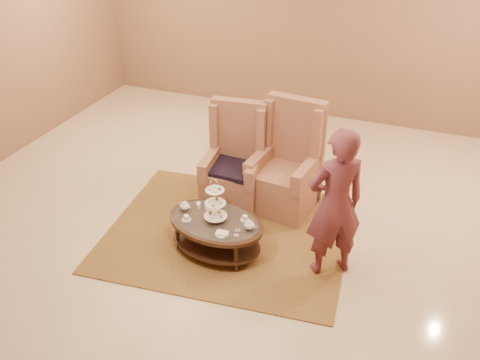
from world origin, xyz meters
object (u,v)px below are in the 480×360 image
at_px(tea_table, 216,226).
at_px(armchair_left, 235,170).
at_px(person, 335,204).
at_px(armchair_right, 287,172).

bearing_deg(tea_table, armchair_left, 110.76).
xyz_separation_m(armchair_left, person, (1.47, -0.95, 0.41)).
height_order(tea_table, armchair_left, armchair_left).
xyz_separation_m(tea_table, armchair_right, (0.45, 1.23, 0.12)).
height_order(armchair_right, person, person).
xyz_separation_m(armchair_right, person, (0.82, -1.09, 0.38)).
height_order(tea_table, armchair_right, armchair_right).
distance_m(armchair_right, person, 1.42).
relative_size(tea_table, armchair_left, 0.95).
xyz_separation_m(tea_table, armchair_left, (-0.20, 1.09, 0.10)).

